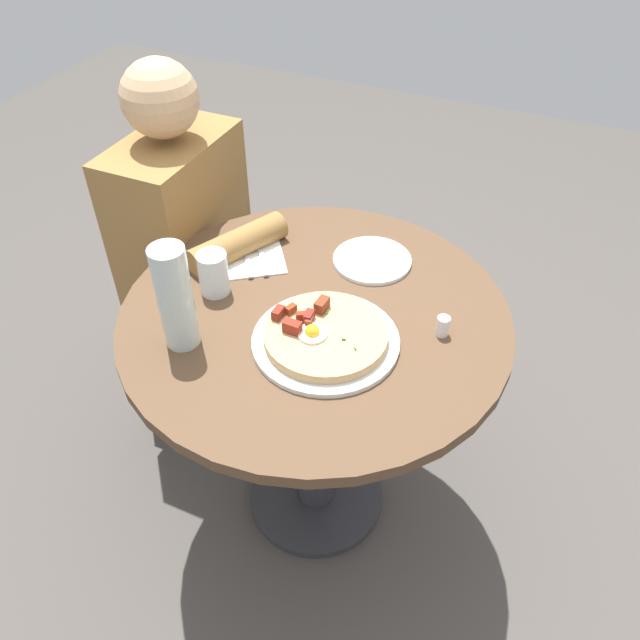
# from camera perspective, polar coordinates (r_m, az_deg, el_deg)

# --- Properties ---
(ground_plane) EXTENTS (6.00, 6.00, 0.00)m
(ground_plane) POSITION_cam_1_polar(r_m,az_deg,el_deg) (1.96, -0.36, -15.66)
(ground_plane) COLOR #4C4742
(dining_table) EXTENTS (0.87, 0.87, 0.74)m
(dining_table) POSITION_cam_1_polar(r_m,az_deg,el_deg) (1.52, -0.45, -4.22)
(dining_table) COLOR brown
(dining_table) RESTS_ON ground_plane
(person_seated) EXTENTS (0.44, 0.48, 1.14)m
(person_seated) POSITION_cam_1_polar(r_m,az_deg,el_deg) (1.91, -11.55, 3.97)
(person_seated) COLOR #2D2D33
(person_seated) RESTS_ON ground_plane
(pizza_plate) EXTENTS (0.31, 0.31, 0.01)m
(pizza_plate) POSITION_cam_1_polar(r_m,az_deg,el_deg) (1.32, 0.51, -1.89)
(pizza_plate) COLOR silver
(pizza_plate) RESTS_ON dining_table
(breakfast_pizza) EXTENTS (0.26, 0.26, 0.05)m
(breakfast_pizza) POSITION_cam_1_polar(r_m,az_deg,el_deg) (1.31, 0.37, -1.26)
(breakfast_pizza) COLOR tan
(breakfast_pizza) RESTS_ON pizza_plate
(bread_plate) EXTENTS (0.19, 0.19, 0.01)m
(bread_plate) POSITION_cam_1_polar(r_m,az_deg,el_deg) (1.54, 4.72, 5.40)
(bread_plate) COLOR white
(bread_plate) RESTS_ON dining_table
(napkin) EXTENTS (0.22, 0.21, 0.00)m
(napkin) POSITION_cam_1_polar(r_m,az_deg,el_deg) (1.56, -5.96, 5.77)
(napkin) COLOR white
(napkin) RESTS_ON dining_table
(fork) EXTENTS (0.15, 0.11, 0.00)m
(fork) POSITION_cam_1_polar(r_m,az_deg,el_deg) (1.56, -5.32, 5.99)
(fork) COLOR silver
(fork) RESTS_ON napkin
(knife) EXTENTS (0.15, 0.11, 0.00)m
(knife) POSITION_cam_1_polar(r_m,az_deg,el_deg) (1.56, -6.63, 5.82)
(knife) COLOR silver
(knife) RESTS_ON napkin
(water_glass) EXTENTS (0.07, 0.07, 0.10)m
(water_glass) POSITION_cam_1_polar(r_m,az_deg,el_deg) (1.44, -9.58, 4.17)
(water_glass) COLOR silver
(water_glass) RESTS_ON dining_table
(water_bottle) EXTENTS (0.07, 0.07, 0.24)m
(water_bottle) POSITION_cam_1_polar(r_m,az_deg,el_deg) (1.28, -12.93, 1.97)
(water_bottle) COLOR silver
(water_bottle) RESTS_ON dining_table
(salt_shaker) EXTENTS (0.03, 0.03, 0.05)m
(salt_shaker) POSITION_cam_1_polar(r_m,az_deg,el_deg) (1.35, 11.00, -0.54)
(salt_shaker) COLOR white
(salt_shaker) RESTS_ON dining_table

